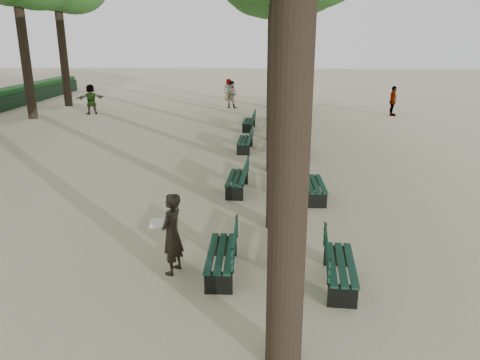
{
  "coord_description": "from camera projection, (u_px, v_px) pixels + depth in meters",
  "views": [
    {
      "loc": [
        1.19,
        -7.74,
        4.54
      ],
      "look_at": [
        0.6,
        3.0,
        1.2
      ],
      "focal_mm": 35.0,
      "sensor_mm": 36.0,
      "label": 1
    }
  ],
  "objects": [
    {
      "name": "pedestrian_b",
      "position": [
        299.0,
        91.0,
        31.15
      ],
      "size": [
        1.22,
        1.04,
        1.91
      ],
      "primitive_type": "imported",
      "rotation": [
        0.0,
        0.0,
        3.78
      ],
      "color": "#262628",
      "rests_on": "ground"
    },
    {
      "name": "pedestrian_a",
      "position": [
        231.0,
        94.0,
        30.2
      ],
      "size": [
        0.92,
        0.6,
        1.75
      ],
      "primitive_type": "imported",
      "rotation": [
        0.0,
        0.0,
        2.82
      ],
      "color": "#262628",
      "rests_on": "ground"
    },
    {
      "name": "man_with_map",
      "position": [
        172.0,
        234.0,
        9.13
      ],
      "size": [
        0.69,
        0.73,
        1.66
      ],
      "color": "black",
      "rests_on": "ground"
    },
    {
      "name": "pedestrian_d",
      "position": [
        229.0,
        89.0,
        33.82
      ],
      "size": [
        0.79,
        0.46,
        1.53
      ],
      "primitive_type": "imported",
      "rotation": [
        0.0,
        0.0,
        2.93
      ],
      "color": "#262628",
      "rests_on": "ground"
    },
    {
      "name": "bench_right_1",
      "position": [
        314.0,
        190.0,
        13.5
      ],
      "size": [
        0.61,
        1.81,
        0.92
      ],
      "color": "black",
      "rests_on": "ground"
    },
    {
      "name": "pedestrian_e",
      "position": [
        91.0,
        99.0,
        27.81
      ],
      "size": [
        1.6,
        1.11,
        1.77
      ],
      "primitive_type": "imported",
      "rotation": [
        0.0,
        0.0,
        3.65
      ],
      "color": "#262628",
      "rests_on": "ground"
    },
    {
      "name": "bench_left_1",
      "position": [
        237.0,
        183.0,
        14.07
      ],
      "size": [
        0.65,
        1.82,
        0.92
      ],
      "color": "black",
      "rests_on": "ground"
    },
    {
      "name": "bench_right_3",
      "position": [
        294.0,
        125.0,
        23.14
      ],
      "size": [
        0.79,
        1.86,
        0.92
      ],
      "color": "black",
      "rests_on": "ground"
    },
    {
      "name": "bench_right_0",
      "position": [
        340.0,
        272.0,
        8.8
      ],
      "size": [
        0.71,
        1.84,
        0.92
      ],
      "color": "black",
      "rests_on": "ground"
    },
    {
      "name": "ground",
      "position": [
        199.0,
        288.0,
        8.79
      ],
      "size": [
        120.0,
        120.0,
        0.0
      ],
      "primitive_type": "plane",
      "color": "#BFB190",
      "rests_on": "ground"
    },
    {
      "name": "bench_left_2",
      "position": [
        245.0,
        144.0,
        19.1
      ],
      "size": [
        0.65,
        1.82,
        0.92
      ],
      "color": "black",
      "rests_on": "ground"
    },
    {
      "name": "bench_left_0",
      "position": [
        222.0,
        261.0,
        9.24
      ],
      "size": [
        0.6,
        1.81,
        0.92
      ],
      "color": "black",
      "rests_on": "ground"
    },
    {
      "name": "bench_right_2",
      "position": [
        302.0,
        149.0,
        18.34
      ],
      "size": [
        0.77,
        1.85,
        0.92
      ],
      "color": "black",
      "rests_on": "ground"
    },
    {
      "name": "bench_left_3",
      "position": [
        249.0,
        124.0,
        23.3
      ],
      "size": [
        0.65,
        1.82,
        0.92
      ],
      "color": "black",
      "rests_on": "ground"
    },
    {
      "name": "pedestrian_c",
      "position": [
        393.0,
        101.0,
        27.23
      ],
      "size": [
        0.37,
        1.02,
        1.72
      ],
      "primitive_type": "imported",
      "rotation": [
        0.0,
        0.0,
        1.54
      ],
      "color": "#262628",
      "rests_on": "ground"
    }
  ]
}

